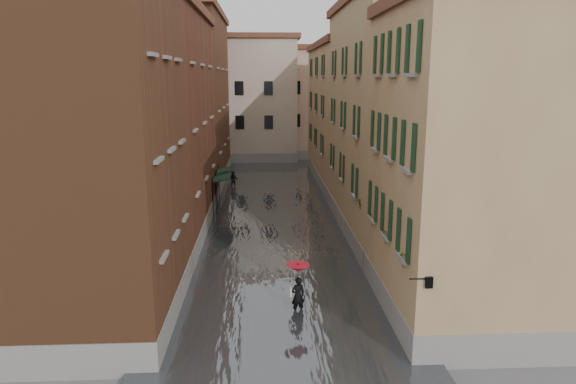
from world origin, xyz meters
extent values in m
plane|color=#5C5C5E|center=(0.00, 0.00, 0.00)|extent=(120.00, 120.00, 0.00)
cube|color=#4E5256|center=(0.00, 13.00, 0.10)|extent=(10.00, 60.00, 0.20)
cube|color=brown|center=(-7.00, -2.00, 6.50)|extent=(6.00, 8.00, 13.00)
cube|color=brown|center=(-7.00, 9.00, 6.25)|extent=(6.00, 14.00, 12.50)
cube|color=brown|center=(-7.00, 24.00, 7.00)|extent=(6.00, 16.00, 14.00)
cube|color=#987A4E|center=(7.00, -2.00, 5.75)|extent=(6.00, 8.00, 11.50)
cube|color=tan|center=(7.00, 9.00, 6.50)|extent=(6.00, 14.00, 13.00)
cube|color=#987A4E|center=(7.00, 24.00, 5.75)|extent=(6.00, 16.00, 11.50)
cube|color=beige|center=(-3.00, 38.00, 6.50)|extent=(12.00, 9.00, 13.00)
cube|color=#CFA991|center=(6.00, 40.00, 6.00)|extent=(10.00, 9.00, 12.00)
cube|color=black|center=(-3.45, 13.71, 2.55)|extent=(1.09, 3.00, 0.31)
cylinder|color=black|center=(-3.95, 12.21, 1.40)|extent=(0.06, 0.06, 2.80)
cylinder|color=black|center=(-3.95, 15.21, 1.40)|extent=(0.06, 0.06, 2.80)
cube|color=black|center=(-3.45, 15.70, 2.55)|extent=(1.09, 2.74, 0.31)
cylinder|color=black|center=(-3.95, 14.33, 1.40)|extent=(0.06, 0.06, 2.80)
cylinder|color=black|center=(-3.95, 17.07, 1.40)|extent=(0.06, 0.06, 2.80)
cylinder|color=black|center=(4.05, -6.00, 3.10)|extent=(0.60, 0.05, 0.05)
cube|color=black|center=(4.35, -6.00, 3.00)|extent=(0.22, 0.22, 0.35)
cube|color=beige|center=(4.35, -6.00, 3.00)|extent=(0.14, 0.14, 0.24)
cube|color=brown|center=(4.12, -4.48, 3.15)|extent=(0.22, 0.85, 0.18)
imported|color=#265926|center=(4.12, -4.48, 3.57)|extent=(0.59, 0.51, 0.66)
cube|color=brown|center=(4.12, -1.95, 3.15)|extent=(0.22, 0.85, 0.18)
imported|color=#265926|center=(4.12, -1.95, 3.57)|extent=(0.59, 0.51, 0.66)
cube|color=brown|center=(4.12, 0.50, 3.15)|extent=(0.22, 0.85, 0.18)
imported|color=#265926|center=(4.12, 0.50, 3.57)|extent=(0.59, 0.51, 0.66)
cube|color=brown|center=(4.12, 3.24, 3.15)|extent=(0.22, 0.85, 0.18)
imported|color=#265926|center=(4.12, 3.24, 3.57)|extent=(0.59, 0.51, 0.66)
imported|color=black|center=(0.63, -1.86, 0.77)|extent=(0.66, 0.54, 1.54)
cube|color=beige|center=(0.35, -1.81, 0.95)|extent=(0.08, 0.30, 0.38)
cylinder|color=black|center=(0.63, -1.86, 1.35)|extent=(0.02, 0.02, 1.00)
cone|color=red|center=(0.63, -1.86, 1.92)|extent=(0.94, 0.94, 0.28)
imported|color=black|center=(-3.14, 21.79, 0.73)|extent=(0.81, 0.68, 1.46)
camera|label=1|loc=(-0.69, -20.47, 9.12)|focal=32.00mm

